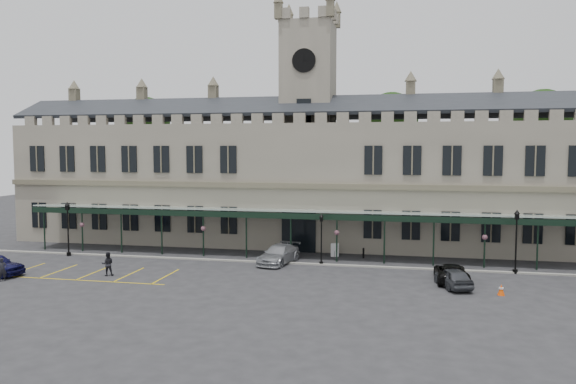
% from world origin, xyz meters
% --- Properties ---
extents(ground, '(140.00, 140.00, 0.00)m').
position_xyz_m(ground, '(0.00, 0.00, 0.00)').
color(ground, '#262628').
extents(station_building, '(60.00, 10.36, 17.30)m').
position_xyz_m(station_building, '(0.00, 15.91, 6.47)').
color(station_building, slate).
rests_on(station_building, ground).
extents(clock_tower, '(5.60, 5.60, 24.80)m').
position_xyz_m(clock_tower, '(0.00, 16.00, 13.11)').
color(clock_tower, slate).
rests_on(clock_tower, ground).
extents(canopy, '(50.00, 4.10, 4.30)m').
position_xyz_m(canopy, '(0.00, 7.46, 2.40)').
color(canopy, '#8C9E93').
rests_on(canopy, ground).
extents(kerb, '(60.00, 0.40, 0.12)m').
position_xyz_m(kerb, '(0.00, 5.50, 0.06)').
color(kerb, gray).
rests_on(kerb, ground).
extents(parking_markings, '(16.00, 6.00, 0.01)m').
position_xyz_m(parking_markings, '(-14.00, -1.50, 0.00)').
color(parking_markings, gold).
rests_on(parking_markings, ground).
extents(tree_behind_left, '(6.00, 6.00, 16.00)m').
position_xyz_m(tree_behind_left, '(-22.00, 25.00, 12.81)').
color(tree_behind_left, '#332314').
rests_on(tree_behind_left, ground).
extents(tree_behind_mid, '(6.00, 6.00, 16.00)m').
position_xyz_m(tree_behind_mid, '(8.00, 25.00, 12.81)').
color(tree_behind_mid, '#332314').
rests_on(tree_behind_mid, ground).
extents(tree_behind_right, '(6.00, 6.00, 16.00)m').
position_xyz_m(tree_behind_right, '(24.00, 25.00, 12.81)').
color(tree_behind_right, '#332314').
rests_on(tree_behind_right, ground).
extents(lamp_post_left, '(0.46, 0.46, 4.89)m').
position_xyz_m(lamp_post_left, '(-19.94, 4.85, 2.90)').
color(lamp_post_left, black).
rests_on(lamp_post_left, ground).
extents(lamp_post_mid, '(0.41, 0.41, 4.29)m').
position_xyz_m(lamp_post_mid, '(2.91, 5.59, 2.54)').
color(lamp_post_mid, black).
rests_on(lamp_post_mid, ground).
extents(lamp_post_right, '(0.47, 0.47, 4.97)m').
position_xyz_m(lamp_post_right, '(18.07, 5.47, 2.94)').
color(lamp_post_right, black).
rests_on(lamp_post_right, ground).
extents(traffic_cone, '(0.46, 0.46, 0.73)m').
position_xyz_m(traffic_cone, '(15.93, -1.50, 0.36)').
color(traffic_cone, '#EC4907').
rests_on(traffic_cone, ground).
extents(sign_board, '(0.69, 0.26, 1.22)m').
position_xyz_m(sign_board, '(3.57, 9.31, 0.60)').
color(sign_board, black).
rests_on(sign_board, ground).
extents(bollard_left, '(0.16, 0.16, 0.92)m').
position_xyz_m(bollard_left, '(-1.92, 9.81, 0.46)').
color(bollard_left, black).
rests_on(bollard_left, ground).
extents(bollard_right, '(0.16, 0.16, 0.91)m').
position_xyz_m(bollard_right, '(6.14, 9.17, 0.46)').
color(bollard_right, black).
rests_on(bollard_right, ground).
extents(car_taxi, '(3.21, 5.65, 1.54)m').
position_xyz_m(car_taxi, '(-0.69, 5.44, 0.77)').
color(car_taxi, '#95979C').
rests_on(car_taxi, ground).
extents(car_van, '(2.38, 4.84, 1.32)m').
position_xyz_m(car_van, '(13.00, 1.74, 0.66)').
color(car_van, black).
rests_on(car_van, ground).
extents(car_right_a, '(2.72, 4.38, 1.39)m').
position_xyz_m(car_right_a, '(13.00, -0.00, 0.70)').
color(car_right_a, '#383B40').
rests_on(car_right_a, ground).
extents(person_a, '(0.73, 0.74, 1.72)m').
position_xyz_m(person_a, '(-19.02, -4.81, 0.86)').
color(person_a, black).
rests_on(person_a, ground).
extents(person_b, '(1.09, 1.00, 1.80)m').
position_xyz_m(person_b, '(-12.41, -1.62, 0.90)').
color(person_b, black).
rests_on(person_b, ground).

